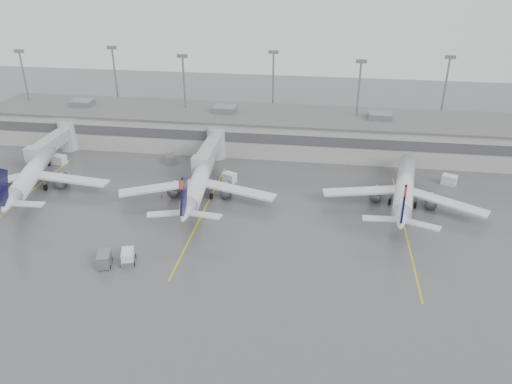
# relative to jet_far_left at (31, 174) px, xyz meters

# --- Properties ---
(ground) EXTENTS (260.00, 260.00, 0.00)m
(ground) POSITION_rel_jet_far_left_xyz_m (52.33, -28.84, -3.39)
(ground) COLOR #505052
(ground) RESTS_ON ground
(terminal) EXTENTS (152.00, 17.00, 9.45)m
(terminal) POSITION_rel_jet_far_left_xyz_m (52.32, 29.14, 0.78)
(terminal) COLOR #A0A09C
(terminal) RESTS_ON ground
(light_masts) EXTENTS (142.40, 8.00, 20.60)m
(light_masts) POSITION_rel_jet_far_left_xyz_m (52.33, 34.91, 8.64)
(light_masts) COLOR gray
(light_masts) RESTS_ON ground
(jet_bridge_left) EXTENTS (4.00, 17.20, 7.00)m
(jet_bridge_left) POSITION_rel_jet_far_left_xyz_m (-3.17, 16.88, 0.48)
(jet_bridge_left) COLOR #A7A9AC
(jet_bridge_left) RESTS_ON ground
(jet_bridge_right) EXTENTS (4.00, 17.20, 7.00)m
(jet_bridge_right) POSITION_rel_jet_far_left_xyz_m (31.83, 16.88, 0.48)
(jet_bridge_right) COLOR #A7A9AC
(jet_bridge_right) RESTS_ON ground
(stand_markings) EXTENTS (105.25, 40.00, 0.01)m
(stand_markings) POSITION_rel_jet_far_left_xyz_m (52.33, -4.84, -3.38)
(stand_markings) COLOR yellow
(stand_markings) RESTS_ON ground
(jet_far_left) EXTENTS (29.08, 33.03, 10.91)m
(jet_far_left) POSITION_rel_jet_far_left_xyz_m (0.00, 0.00, 0.00)
(jet_far_left) COLOR silver
(jet_far_left) RESTS_ON ground
(jet_mid_left) EXTENTS (29.27, 32.92, 10.65)m
(jet_mid_left) POSITION_rel_jet_far_left_xyz_m (32.79, 1.45, -0.08)
(jet_mid_left) COLOR silver
(jet_mid_left) RESTS_ON ground
(jet_mid_right) EXTENTS (28.68, 32.39, 10.53)m
(jet_mid_right) POSITION_rel_jet_far_left_xyz_m (70.37, 3.78, -0.12)
(jet_mid_right) COLOR silver
(jet_mid_right) RESTS_ON ground
(baggage_tug) EXTENTS (2.79, 3.57, 2.03)m
(baggage_tug) POSITION_rel_jet_far_left_xyz_m (27.44, -21.16, -2.60)
(baggage_tug) COLOR white
(baggage_tug) RESTS_ON ground
(baggage_cart) EXTENTS (2.65, 3.57, 2.05)m
(baggage_cart) POSITION_rel_jet_far_left_xyz_m (24.24, -22.36, -2.32)
(baggage_cart) COLOR slate
(baggage_cart) RESTS_ON ground
(gse_uld_a) EXTENTS (3.05, 2.34, 1.93)m
(gse_uld_a) POSITION_rel_jet_far_left_xyz_m (-1.27, 12.67, -2.42)
(gse_uld_a) COLOR white
(gse_uld_a) RESTS_ON ground
(gse_uld_b) EXTENTS (3.10, 2.67, 1.85)m
(gse_uld_b) POSITION_rel_jet_far_left_xyz_m (37.04, 9.07, -2.46)
(gse_uld_b) COLOR white
(gse_uld_b) RESTS_ON ground
(gse_uld_c) EXTENTS (3.26, 2.78, 1.95)m
(gse_uld_c) POSITION_rel_jet_far_left_xyz_m (80.54, 14.03, -2.41)
(gse_uld_c) COLOR white
(gse_uld_c) RESTS_ON ground
(gse_loader) EXTENTS (2.54, 3.26, 1.80)m
(gse_loader) POSITION_rel_jet_far_left_xyz_m (22.52, 16.52, -2.49)
(gse_loader) COLOR slate
(gse_loader) RESTS_ON ground
(cone_a) EXTENTS (0.48, 0.48, 0.76)m
(cone_a) POSITION_rel_jet_far_left_xyz_m (3.64, 2.32, -3.01)
(cone_a) COLOR #E24504
(cone_a) RESTS_ON ground
(cone_b) EXTENTS (0.40, 0.40, 0.64)m
(cone_b) POSITION_rel_jet_far_left_xyz_m (25.67, 0.42, -3.07)
(cone_b) COLOR #E24504
(cone_b) RESTS_ON ground
(cone_c) EXTENTS (0.46, 0.46, 0.72)m
(cone_c) POSITION_rel_jet_far_left_xyz_m (68.57, 5.86, -3.03)
(cone_c) COLOR #E24504
(cone_c) RESTS_ON ground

